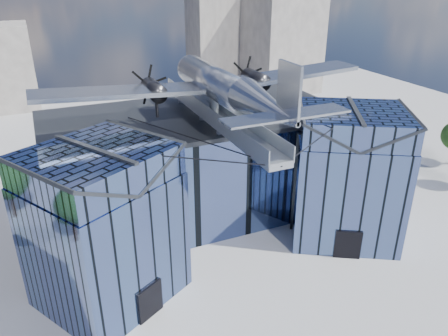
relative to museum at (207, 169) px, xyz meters
name	(u,v)px	position (x,y,z in m)	size (l,w,h in m)	color
ground_plane	(233,252)	(0.00, -5.82, -5.54)	(120.00, 120.00, 0.00)	gray
museum	(207,169)	(0.00, 0.00, 0.00)	(32.88, 24.50, 17.60)	#415686
bg_towers	(120,46)	(1.45, 44.67, 4.47)	(77.00, 24.50, 26.00)	gray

